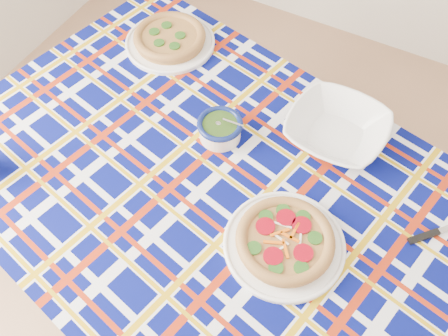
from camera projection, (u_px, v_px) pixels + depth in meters
The scene contains 6 objects.
dining_table at pixel (228, 212), 1.27m from camera, with size 1.65×1.24×0.69m.
tablecloth at pixel (228, 207), 1.25m from camera, with size 1.51×0.95×0.10m, color #040A56, non-canonical shape.
main_focaccia_plate at pixel (285, 240), 1.11m from camera, with size 0.29×0.29×0.06m, color #A06E39, non-canonical shape.
pesto_bowl at pixel (220, 128), 1.29m from camera, with size 0.12×0.12×0.07m, color #1B340E, non-canonical shape.
serving_bowl at pixel (337, 130), 1.29m from camera, with size 0.26×0.26×0.06m, color white.
second_focaccia_plate at pixel (170, 38), 1.50m from camera, with size 0.28×0.28×0.05m, color #A06E39, non-canonical shape.
Camera 1 is at (-0.23, -0.13, 1.73)m, focal length 40.00 mm.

